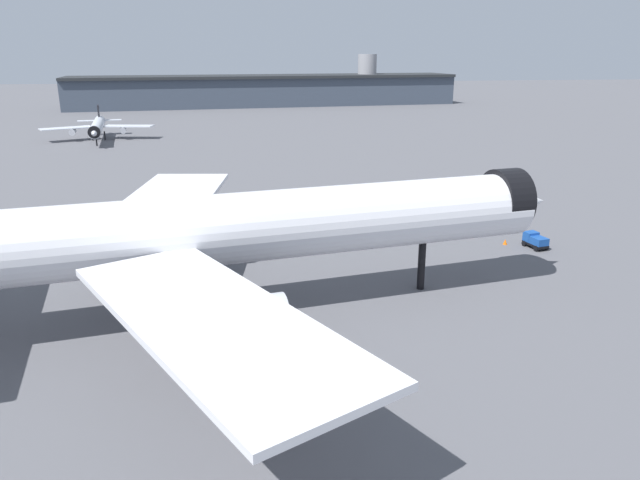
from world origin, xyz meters
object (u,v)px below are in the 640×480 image
Objects in this scene: airliner_near_gate at (231,230)px; baggage_cart_trailing at (340,205)px; traffic_cone_near_nose at (505,242)px; airliner_far_taxiway at (97,127)px; traffic_cone_wingtip at (473,235)px; baggage_tug_wing at (535,240)px.

baggage_cart_trailing is (17.09, 35.10, -7.24)m from airliner_near_gate.
traffic_cone_near_nose is at bearing 23.57° from baggage_cart_trailing.
airliner_far_taxiway is 121.85m from traffic_cone_wingtip.
baggage_cart_trailing is (51.71, -85.98, -2.91)m from airliner_far_taxiway.
baggage_cart_trailing is at bearing 55.09° from airliner_near_gate.
baggage_tug_wing is 3.63m from traffic_cone_near_nose.
airliner_far_taxiway is 100.38m from baggage_cart_trailing.
airliner_near_gate is 91.18× the size of traffic_cone_wingtip.
baggage_tug_wing reaches higher than baggage_cart_trailing.
airliner_near_gate reaches higher than baggage_tug_wing.
airliner_far_taxiway is at bearing 123.09° from traffic_cone_wingtip.
airliner_near_gate is at bearing 98.81° from baggage_tug_wing.
airliner_near_gate is 24.52× the size of baggage_cart_trailing.
traffic_cone_wingtip reaches higher than traffic_cone_near_nose.
traffic_cone_wingtip is (66.50, -102.05, -3.51)m from airliner_far_taxiway.
traffic_cone_wingtip is at bearing 37.49° from baggage_tug_wing.
baggage_tug_wing is 5.01× the size of traffic_cone_near_nose.
baggage_cart_trailing is at bearing 23.35° from airliner_far_taxiway.
traffic_cone_wingtip is (31.87, 19.04, -7.84)m from airliner_near_gate.
airliner_far_taxiway is 45.64× the size of traffic_cone_wingtip.
airliner_near_gate is at bearing -44.64° from baggage_cart_trailing.
airliner_far_taxiway is at bearing 123.35° from traffic_cone_near_nose.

